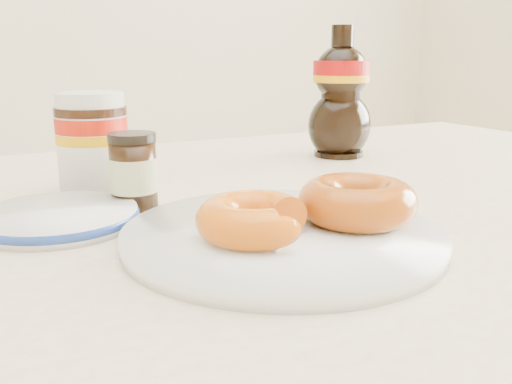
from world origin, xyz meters
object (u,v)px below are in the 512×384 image
dining_table (277,272)px  donut_whole (357,201)px  plate (283,235)px  dark_jar (133,172)px  donut_bitten (253,219)px  syrup_bottle (341,92)px  nutella_jar (92,139)px  blue_rim_saucer (58,217)px

dining_table → donut_whole: donut_whole is taller
dining_table → plate: 0.17m
dining_table → donut_whole: (0.00, -0.14, 0.12)m
dining_table → plate: bearing=-118.3°
dark_jar → donut_bitten: bearing=-76.2°
dark_jar → syrup_bottle: bearing=21.8°
donut_bitten → nutella_jar: (-0.07, 0.28, 0.03)m
donut_bitten → syrup_bottle: 0.47m
plate → dark_jar: dark_jar is taller
dining_table → syrup_bottle: syrup_bottle is taller
syrup_bottle → blue_rim_saucer: 0.50m
dining_table → dark_jar: size_ratio=17.45×
donut_bitten → dark_jar: 0.19m
donut_bitten → syrup_bottle: bearing=53.4°
syrup_bottle → dark_jar: size_ratio=2.50×
donut_whole → dark_jar: 0.24m
plate → nutella_jar: 0.29m
donut_whole → nutella_jar: nutella_jar is taller
dining_table → syrup_bottle: bearing=41.5°
blue_rim_saucer → dining_table: bearing=-5.5°
donut_bitten → nutella_jar: size_ratio=0.81×
donut_bitten → syrup_bottle: (0.33, 0.33, 0.07)m
nutella_jar → blue_rim_saucer: 0.15m
dining_table → donut_bitten: 0.20m
donut_whole → dark_jar: bearing=128.7°
dining_table → syrup_bottle: (0.23, 0.20, 0.18)m
nutella_jar → blue_rim_saucer: (-0.06, -0.12, -0.05)m
donut_bitten → dark_jar: (-0.05, 0.19, 0.01)m
blue_rim_saucer → syrup_bottle: bearing=21.2°
plate → blue_rim_saucer: size_ratio=1.81×
plate → blue_rim_saucer: bearing=138.6°
dining_table → donut_whole: bearing=-89.0°
donut_whole → dark_jar: (-0.15, 0.19, 0.01)m
plate → donut_bitten: donut_bitten is taller
blue_rim_saucer → donut_whole: bearing=-34.3°
donut_whole → dark_jar: size_ratio=1.32×
dark_jar → donut_whole: bearing=-51.3°
syrup_bottle → dining_table: bearing=-138.5°
dining_table → nutella_jar: (-0.17, 0.15, 0.15)m
donut_whole → nutella_jar: 0.33m
nutella_jar → dark_jar: 0.10m
plate → donut_whole: bearing=-11.3°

